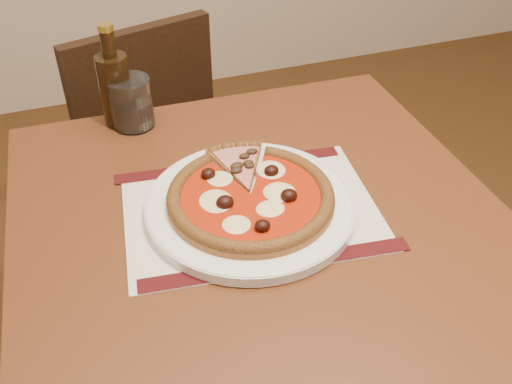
% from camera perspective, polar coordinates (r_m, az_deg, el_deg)
% --- Properties ---
extents(table, '(0.83, 0.83, 0.75)m').
position_cam_1_polar(table, '(1.01, 0.38, -6.52)').
color(table, brown).
rests_on(table, ground).
extents(chair_far, '(0.48, 0.48, 0.82)m').
position_cam_1_polar(chair_far, '(1.68, -11.86, 5.51)').
color(chair_far, black).
rests_on(chair_far, ground).
extents(placemat, '(0.45, 0.34, 0.00)m').
position_cam_1_polar(placemat, '(0.95, -0.52, -1.81)').
color(placemat, silver).
rests_on(placemat, table).
extents(plate, '(0.35, 0.35, 0.02)m').
position_cam_1_polar(plate, '(0.94, -0.53, -1.34)').
color(plate, white).
rests_on(plate, placemat).
extents(pizza, '(0.27, 0.27, 0.04)m').
position_cam_1_polar(pizza, '(0.93, -0.53, -0.41)').
color(pizza, '#A25D27').
rests_on(pizza, plate).
extents(ham_slice, '(0.10, 0.15, 0.02)m').
position_cam_1_polar(ham_slice, '(1.00, -1.15, 2.60)').
color(ham_slice, '#A25D27').
rests_on(ham_slice, plate).
extents(water_glass, '(0.10, 0.10, 0.10)m').
position_cam_1_polar(water_glass, '(1.17, -12.37, 8.70)').
color(water_glass, white).
rests_on(water_glass, table).
extents(bottle, '(0.06, 0.06, 0.21)m').
position_cam_1_polar(bottle, '(1.17, -13.90, 10.20)').
color(bottle, '#34200D').
rests_on(bottle, table).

